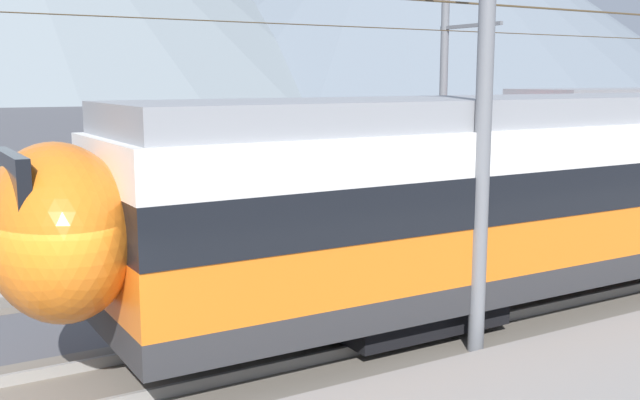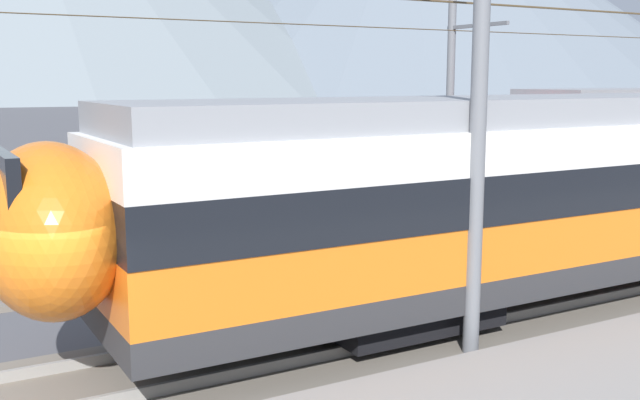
# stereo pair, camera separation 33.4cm
# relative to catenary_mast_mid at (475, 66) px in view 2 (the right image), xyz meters

# --- Properties ---
(catenary_mast_mid) EXTENTS (48.85, 1.79, 8.45)m
(catenary_mast_mid) POSITION_rel_catenary_mast_mid_xyz_m (0.00, 0.00, 0.00)
(catenary_mast_mid) COLOR slate
(catenary_mast_mid) RESTS_ON ground
(catenary_mast_far_side) EXTENTS (48.85, 2.49, 8.01)m
(catenary_mast_far_side) POSITION_rel_catenary_mast_mid_xyz_m (7.30, 9.28, -0.17)
(catenary_mast_far_side) COLOR slate
(catenary_mast_far_side) RESTS_ON ground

